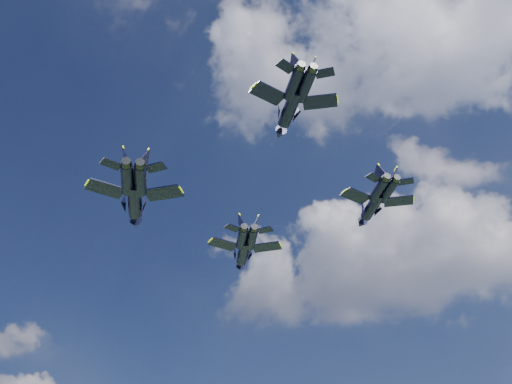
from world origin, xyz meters
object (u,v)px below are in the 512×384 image
(jet_right, at_px, (372,207))
(jet_slot, at_px, (289,110))
(jet_lead, at_px, (243,253))
(jet_left, at_px, (135,202))

(jet_right, distance_m, jet_slot, 27.79)
(jet_slot, bearing_deg, jet_right, 47.63)
(jet_lead, relative_size, jet_right, 1.08)
(jet_lead, xyz_separation_m, jet_right, (22.59, -2.22, 1.66))
(jet_lead, bearing_deg, jet_left, -139.18)
(jet_left, bearing_deg, jet_right, 1.55)
(jet_left, bearing_deg, jet_slot, -48.78)
(jet_left, distance_m, jet_right, 35.37)
(jet_right, height_order, jet_slot, jet_right)
(jet_left, relative_size, jet_right, 1.22)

